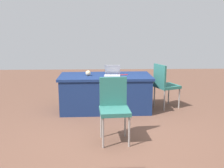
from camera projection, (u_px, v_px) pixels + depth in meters
ground_plane at (116, 143)px, 4.03m from camera, size 14.40×14.40×0.00m
table_foreground at (105, 93)px, 5.57m from camera, size 1.90×0.94×0.74m
chair_tucked_left at (164, 83)px, 5.71m from camera, size 0.57×0.57×0.94m
chair_tucked_right at (114, 105)px, 4.03m from camera, size 0.47×0.47×0.97m
laptop_silver at (112, 74)px, 5.45m from camera, size 0.34×0.31×0.21m
yarn_ball at (88, 73)px, 5.44m from camera, size 0.11×0.11×0.11m
scissors_red at (124, 75)px, 5.54m from camera, size 0.18×0.07×0.01m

